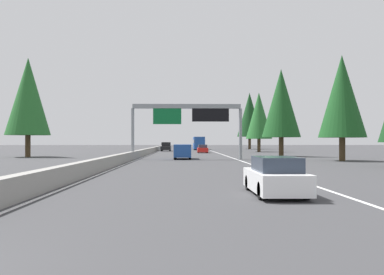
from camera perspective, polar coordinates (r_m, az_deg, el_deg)
The scene contains 15 objects.
ground_plane at distance 65.88m, azimuth -6.00°, elevation -2.32°, with size 320.00×320.00×0.00m, color #38383A.
median_barrier at distance 85.83m, azimuth -5.09°, elevation -1.60°, with size 180.00×0.56×0.90m, color gray.
shoulder_stripe_right at distance 75.89m, azimuth 3.35°, elevation -2.08°, with size 160.00×0.16×0.01m, color silver.
shoulder_stripe_median at distance 75.83m, azimuth -5.18°, elevation -2.08°, with size 160.00×0.16×0.01m, color silver.
sign_gantry_overhead at distance 46.61m, azimuth -0.53°, elevation 3.11°, with size 0.50×12.68×6.31m.
sedan_mid_left at distance 16.12m, azimuth 11.54°, elevation -5.42°, with size 4.40×1.80×1.47m.
minivan_far_right at distance 47.49m, azimuth -1.34°, elevation -1.87°, with size 5.00×1.95×1.69m.
sedan_near_center at distance 72.71m, azimuth 1.47°, elevation -1.61°, with size 4.40×1.80×1.47m.
pickup_far_left at distance 86.29m, azimuth -3.65°, elevation -1.29°, with size 5.60×2.00×1.86m.
bus_mid_center at distance 99.69m, azimuth 0.94°, elevation -0.73°, with size 11.50×2.55×3.10m.
conifer_right_near at distance 46.01m, azimuth 20.20°, elevation 5.41°, with size 4.92×4.92×11.18m.
conifer_right_mid at distance 56.84m, azimuth 12.33°, elevation 4.69°, with size 5.22×5.22×11.87m.
conifer_right_far at distance 81.01m, azimuth 9.32°, elevation 3.02°, with size 5.12×5.12×11.63m.
conifer_right_distant at distance 109.05m, azimuth 8.04°, elevation 3.16°, with size 6.56×6.56×14.92m.
conifer_left_near at distance 57.97m, azimuth -21.91°, elevation 5.33°, with size 5.75×5.75×13.06m.
Camera 1 is at (-5.62, -5.46, 2.06)m, focal length 38.22 mm.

